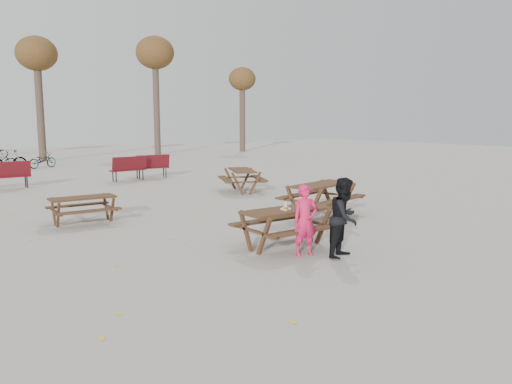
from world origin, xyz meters
TOP-DOWN VIEW (x-y plane):
  - ground at (0.00, 0.00)m, footprint 80.00×80.00m
  - main_picnic_table at (0.00, 0.00)m, footprint 1.80×1.45m
  - food_tray at (-0.04, -0.05)m, footprint 0.18×0.11m
  - bread_roll at (-0.04, -0.05)m, footprint 0.14×0.06m
  - soda_bottle at (-0.11, -0.15)m, footprint 0.07×0.07m
  - child at (-0.10, -0.71)m, footprint 0.56×0.45m
  - adult at (0.44, -1.20)m, footprint 0.88×0.79m
  - picnic_table_east at (2.92, 2.07)m, footprint 2.30×2.02m
  - picnic_table_north at (-2.58, 4.69)m, footprint 1.58×1.29m
  - picnic_table_far at (3.68, 6.94)m, footprint 2.07×2.25m
  - park_bench_row at (-0.94, 12.36)m, footprint 9.46×1.06m
  - tree_row at (0.90, 25.15)m, footprint 32.17×3.52m
  - fallen_leaves at (0.50, 2.50)m, footprint 11.00×11.00m

SIDE VIEW (x-z plane):
  - ground at x=0.00m, z-range 0.00..0.00m
  - fallen_leaves at x=0.50m, z-range 0.00..0.01m
  - picnic_table_north at x=-2.58m, z-range 0.00..0.66m
  - picnic_table_far at x=3.68m, z-range 0.00..0.78m
  - picnic_table_east at x=2.92m, z-range 0.00..0.85m
  - park_bench_row at x=-0.94m, z-range 0.00..1.03m
  - main_picnic_table at x=0.00m, z-range 0.20..0.97m
  - child at x=-0.10m, z-range 0.00..1.35m
  - adult at x=0.44m, z-range 0.00..1.49m
  - food_tray at x=-0.04m, z-range 0.78..0.81m
  - bread_roll at x=-0.04m, z-range 0.81..0.86m
  - soda_bottle at x=-0.11m, z-range 0.76..0.93m
  - tree_row at x=0.90m, z-range 2.06..10.32m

